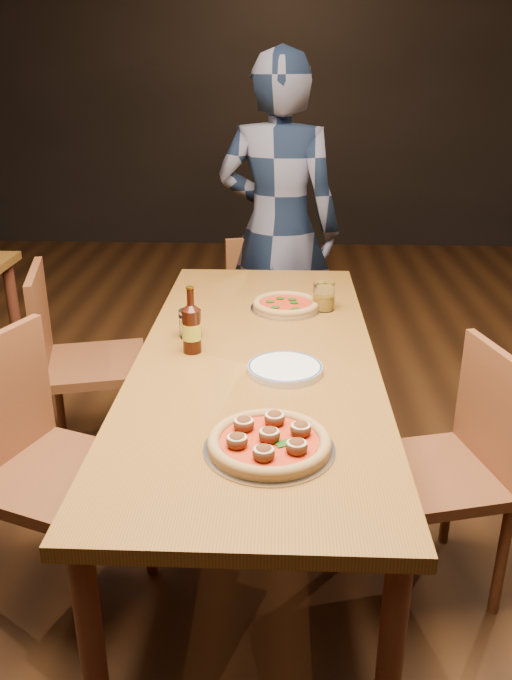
{
  "coord_description": "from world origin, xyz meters",
  "views": [
    {
      "loc": [
        0.08,
        -2.06,
        1.65
      ],
      "look_at": [
        0.0,
        -0.05,
        0.82
      ],
      "focal_mm": 35.0,
      "sensor_mm": 36.0,
      "label": 1
    }
  ],
  "objects_px": {
    "chair_end": "(271,319)",
    "diner": "(278,230)",
    "chair_main_e": "(432,473)",
    "pizza_margherita": "(286,305)",
    "chair_main_sw": "(94,363)",
    "water_glass": "(190,324)",
    "beer_bottle": "(192,329)",
    "plate_stack": "(285,369)",
    "table_main": "(257,373)",
    "pizza_meatball": "(269,442)",
    "chair_main_nw": "(60,474)",
    "amber_glass": "(324,297)"
  },
  "relations": [
    {
      "from": "chair_end",
      "to": "diner",
      "type": "distance_m",
      "value": 0.46
    },
    {
      "from": "chair_main_e",
      "to": "pizza_margherita",
      "type": "height_order",
      "value": "chair_main_e"
    },
    {
      "from": "chair_end",
      "to": "chair_main_sw",
      "type": "bearing_deg",
      "value": -154.17
    },
    {
      "from": "chair_main_sw",
      "to": "water_glass",
      "type": "bearing_deg",
      "value": -142.23
    },
    {
      "from": "beer_bottle",
      "to": "diner",
      "type": "height_order",
      "value": "diner"
    },
    {
      "from": "chair_main_sw",
      "to": "chair_end",
      "type": "bearing_deg",
      "value": -62.6
    },
    {
      "from": "plate_stack",
      "to": "diner",
      "type": "distance_m",
      "value": 1.45
    },
    {
      "from": "diner",
      "to": "table_main",
      "type": "bearing_deg",
      "value": 99.18
    },
    {
      "from": "chair_main_e",
      "to": "plate_stack",
      "type": "xyz_separation_m",
      "value": [
        -0.48,
        0.08,
        0.32
      ]
    },
    {
      "from": "beer_bottle",
      "to": "diner",
      "type": "distance_m",
      "value": 1.33
    },
    {
      "from": "pizza_meatball",
      "to": "beer_bottle",
      "type": "xyz_separation_m",
      "value": [
        -0.28,
        0.61,
        0.06
      ]
    },
    {
      "from": "table_main",
      "to": "chair_main_e",
      "type": "relative_size",
      "value": 2.26
    },
    {
      "from": "pizza_margherita",
      "to": "chair_main_nw",
      "type": "bearing_deg",
      "value": -131.92
    },
    {
      "from": "pizza_meatball",
      "to": "beer_bottle",
      "type": "height_order",
      "value": "beer_bottle"
    },
    {
      "from": "water_glass",
      "to": "diner",
      "type": "distance_m",
      "value": 1.2
    },
    {
      "from": "chair_end",
      "to": "plate_stack",
      "type": "distance_m",
      "value": 1.37
    },
    {
      "from": "beer_bottle",
      "to": "diner",
      "type": "xyz_separation_m",
      "value": [
        0.28,
        1.3,
        0.04
      ]
    },
    {
      "from": "chair_main_e",
      "to": "chair_end",
      "type": "relative_size",
      "value": 1.03
    },
    {
      "from": "chair_main_nw",
      "to": "diner",
      "type": "distance_m",
      "value": 1.81
    },
    {
      "from": "table_main",
      "to": "water_glass",
      "type": "xyz_separation_m",
      "value": [
        -0.24,
        0.14,
        0.12
      ]
    },
    {
      "from": "chair_main_sw",
      "to": "water_glass",
      "type": "height_order",
      "value": "chair_main_sw"
    },
    {
      "from": "chair_main_nw",
      "to": "pizza_margherita",
      "type": "xyz_separation_m",
      "value": [
        0.7,
        0.78,
        0.3
      ]
    },
    {
      "from": "chair_end",
      "to": "diner",
      "type": "xyz_separation_m",
      "value": [
        0.03,
        0.12,
        0.44
      ]
    },
    {
      "from": "pizza_meatball",
      "to": "water_glass",
      "type": "bearing_deg",
      "value": 111.86
    },
    {
      "from": "chair_main_nw",
      "to": "chair_main_sw",
      "type": "relative_size",
      "value": 1.01
    },
    {
      "from": "water_glass",
      "to": "amber_glass",
      "type": "height_order",
      "value": "amber_glass"
    },
    {
      "from": "chair_main_e",
      "to": "amber_glass",
      "type": "bearing_deg",
      "value": -168.77
    },
    {
      "from": "chair_main_sw",
      "to": "pizza_margherita",
      "type": "relative_size",
      "value": 3.27
    },
    {
      "from": "water_glass",
      "to": "beer_bottle",
      "type": "bearing_deg",
      "value": -79.74
    },
    {
      "from": "beer_bottle",
      "to": "water_glass",
      "type": "relative_size",
      "value": 2.25
    },
    {
      "from": "chair_main_sw",
      "to": "diner",
      "type": "bearing_deg",
      "value": -59.11
    },
    {
      "from": "chair_main_nw",
      "to": "amber_glass",
      "type": "relative_size",
      "value": 8.65
    },
    {
      "from": "table_main",
      "to": "chair_end",
      "type": "bearing_deg",
      "value": 88.64
    },
    {
      "from": "chair_main_sw",
      "to": "water_glass",
      "type": "distance_m",
      "value": 0.7
    },
    {
      "from": "pizza_margherita",
      "to": "beer_bottle",
      "type": "bearing_deg",
      "value": -125.56
    },
    {
      "from": "chair_end",
      "to": "table_main",
      "type": "bearing_deg",
      "value": -106.83
    },
    {
      "from": "water_glass",
      "to": "amber_glass",
      "type": "distance_m",
      "value": 0.58
    },
    {
      "from": "chair_main_sw",
      "to": "beer_bottle",
      "type": "relative_size",
      "value": 4.1
    },
    {
      "from": "beer_bottle",
      "to": "water_glass",
      "type": "height_order",
      "value": "beer_bottle"
    },
    {
      "from": "pizza_meatball",
      "to": "diner",
      "type": "xyz_separation_m",
      "value": [
        0.0,
        1.91,
        0.1
      ]
    },
    {
      "from": "chair_end",
      "to": "pizza_margherita",
      "type": "bearing_deg",
      "value": -99.9
    },
    {
      "from": "chair_end",
      "to": "plate_stack",
      "type": "height_order",
      "value": "chair_end"
    },
    {
      "from": "table_main",
      "to": "chair_end",
      "type": "height_order",
      "value": "chair_end"
    },
    {
      "from": "pizza_margherita",
      "to": "diner",
      "type": "xyz_separation_m",
      "value": [
        -0.04,
        0.85,
        0.11
      ]
    },
    {
      "from": "chair_end",
      "to": "plate_stack",
      "type": "bearing_deg",
      "value": -102.53
    },
    {
      "from": "diner",
      "to": "pizza_margherita",
      "type": "bearing_deg",
      "value": 104.5
    },
    {
      "from": "chair_main_e",
      "to": "amber_glass",
      "type": "xyz_separation_m",
      "value": [
        -0.33,
        0.68,
        0.36
      ]
    },
    {
      "from": "beer_bottle",
      "to": "chair_end",
      "type": "bearing_deg",
      "value": 78.14
    },
    {
      "from": "pizza_margherita",
      "to": "water_glass",
      "type": "xyz_separation_m",
      "value": [
        -0.34,
        -0.31,
        0.03
      ]
    },
    {
      "from": "chair_end",
      "to": "water_glass",
      "type": "relative_size",
      "value": 8.53
    }
  ]
}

